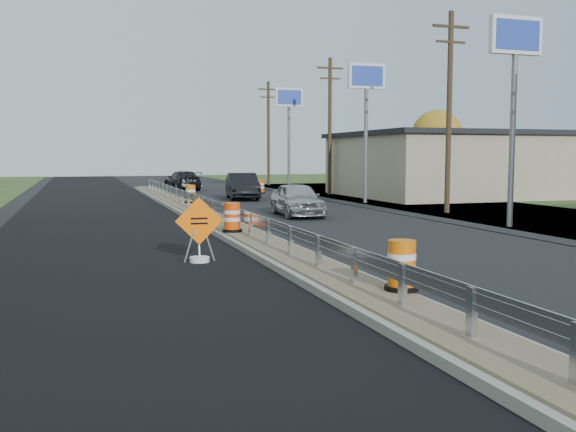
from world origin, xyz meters
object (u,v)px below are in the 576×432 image
object	(u,v)px
car_silver	(297,199)
barrel_median_mid	(232,218)
car_dark_mid	(242,186)
barrel_median_far	(191,194)
caution_sign	(199,246)
barrel_shoulder_far	(260,187)
car_dark_far	(183,180)
barrel_median_near	(402,266)
barrel_shoulder_mid	(294,195)

from	to	relation	value
car_silver	barrel_median_mid	bearing A→B (deg)	-120.01
car_silver	car_dark_mid	xyz separation A→B (m)	(0.35, 11.61, 0.06)
barrel_median_mid	barrel_median_far	xyz separation A→B (m)	(0.86, 13.29, -0.01)
caution_sign	car_silver	xyz separation A→B (m)	(6.52, 11.23, 0.33)
barrel_shoulder_far	car_silver	xyz separation A→B (m)	(-3.12, -17.30, 0.28)
caution_sign	barrel_median_mid	world-z (taller)	caution_sign
barrel_shoulder_far	car_silver	distance (m)	17.58
caution_sign	barrel_median_far	distance (m)	17.87
car_dark_far	car_dark_mid	bearing A→B (deg)	94.97
barrel_median_near	barrel_shoulder_mid	bearing A→B (deg)	75.69
barrel_median_far	car_silver	world-z (taller)	car_silver
car_dark_far	barrel_shoulder_far	bearing A→B (deg)	123.05
barrel_shoulder_mid	barrel_median_far	bearing A→B (deg)	-161.08
barrel_shoulder_far	car_silver	bearing A→B (deg)	-100.24
barrel_shoulder_mid	barrel_shoulder_far	bearing A→B (deg)	87.71
caution_sign	car_silver	distance (m)	12.99
car_dark_mid	barrel_shoulder_mid	bearing A→B (deg)	-42.73
caution_sign	barrel_median_mid	size ratio (longest dim) A/B	1.75
barrel_median_near	barrel_median_far	world-z (taller)	barrel_median_far
caution_sign	car_dark_mid	xyz separation A→B (m)	(6.88, 22.84, 0.39)
caution_sign	barrel_shoulder_far	size ratio (longest dim) A/B	1.70
barrel_median_near	barrel_shoulder_mid	world-z (taller)	barrel_median_near
car_silver	car_dark_mid	distance (m)	11.62
barrel_shoulder_far	car_dark_far	distance (m)	7.73
caution_sign	barrel_shoulder_mid	bearing A→B (deg)	66.72
barrel_median_mid	barrel_shoulder_far	xyz separation A→B (m)	(7.76, 24.16, -0.22)
barrel_shoulder_far	car_silver	size ratio (longest dim) A/B	0.22
caution_sign	barrel_median_near	world-z (taller)	caution_sign
caution_sign	barrel_median_near	size ratio (longest dim) A/B	1.79
car_silver	barrel_shoulder_mid	bearing A→B (deg)	76.28
barrel_median_far	car_dark_far	world-z (taller)	car_dark_far
barrel_median_near	barrel_median_far	distance (m)	23.28
barrel_median_far	barrel_shoulder_far	world-z (taller)	barrel_median_far
barrel_median_mid	car_silver	size ratio (longest dim) A/B	0.22
barrel_median_mid	barrel_median_far	world-z (taller)	barrel_median_mid
car_silver	car_dark_far	distance (m)	23.50
barrel_shoulder_mid	car_dark_mid	distance (m)	3.83
barrel_median_near	car_dark_far	bearing A→B (deg)	86.90
car_silver	car_dark_far	world-z (taller)	car_silver
barrel_median_mid	car_dark_mid	bearing A→B (deg)	74.88
barrel_shoulder_mid	car_dark_far	distance (m)	15.39
barrel_median_near	barrel_shoulder_far	size ratio (longest dim) A/B	0.95
barrel_median_near	car_silver	bearing A→B (deg)	77.51
barrel_median_near	car_dark_far	distance (m)	40.35
barrel_median_far	barrel_shoulder_mid	bearing A→B (deg)	18.92
car_silver	car_dark_mid	bearing A→B (deg)	92.28
car_dark_mid	car_dark_far	bearing A→B (deg)	106.88
barrel_median_mid	car_dark_far	bearing A→B (deg)	84.19
barrel_median_far	car_dark_far	bearing A→B (deg)	82.54
barrel_median_near	barrel_median_far	xyz separation A→B (m)	(-0.05, 23.28, 0.00)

